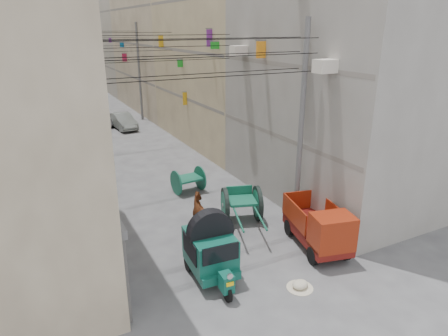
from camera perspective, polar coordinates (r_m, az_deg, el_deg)
building_row_right at (r=42.16m, az=-8.59°, el=17.75°), size 8.00×62.00×14.00m
end_cap_building at (r=71.97m, az=-23.70°, el=17.12°), size 22.00×10.00×13.00m
shutters_left at (r=17.35m, az=-19.46°, el=-2.44°), size 0.18×14.40×2.88m
signboards at (r=28.30m, az=-15.50°, el=10.29°), size 8.22×40.52×5.67m
ac_units at (r=16.34m, az=8.15°, el=18.58°), size 0.70×6.55×3.35m
utility_poles at (r=23.73m, az=-13.14°, el=10.20°), size 7.40×22.20×8.00m
overhead_cables at (r=20.95m, az=-11.86°, el=16.73°), size 7.40×22.52×1.12m
auto_rickshaw at (r=12.85m, az=-1.92°, el=-11.37°), size 1.58×2.60×1.80m
tonga_cart at (r=16.53m, az=2.52°, el=-5.11°), size 2.18×3.48×1.47m
mini_truck at (r=14.71m, az=13.74°, el=-8.66°), size 2.07×3.37×1.76m
second_cart at (r=19.46m, az=-5.13°, el=-1.66°), size 1.46×1.31×1.21m
feed_sack at (r=13.07m, az=10.81°, el=-16.03°), size 0.52×0.41×0.26m
horse at (r=15.61m, az=-2.46°, el=-6.77°), size 1.23×1.91×1.49m
distant_car_white at (r=34.22m, az=-17.66°, el=6.74°), size 2.07×3.67×1.18m
distant_car_grey at (r=32.69m, az=-14.25°, el=6.52°), size 1.62×3.80×1.22m
distant_car_green at (r=44.29m, az=-18.91°, el=9.41°), size 2.16×4.47×1.25m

